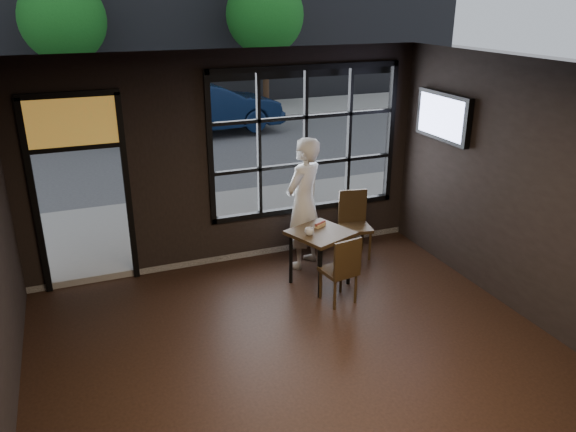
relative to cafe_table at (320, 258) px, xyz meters
name	(u,v)px	position (x,y,z in m)	size (l,w,h in m)	color
floor	(330,397)	(-0.92, -2.29, -0.42)	(6.00, 7.00, 0.02)	black
ceiling	(341,81)	(-0.92, -2.29, 2.80)	(6.00, 7.00, 0.02)	black
window_frame	(305,141)	(0.28, 1.21, 1.39)	(3.06, 0.12, 2.28)	black
stained_transom	(72,122)	(-3.02, 1.21, 1.94)	(1.20, 0.06, 0.70)	orange
street_asphalt	(111,85)	(-0.92, 21.71, -0.43)	(60.00, 41.00, 0.04)	#545456
cafe_table	(320,258)	(0.00, 0.00, 0.00)	(0.75, 0.75, 0.81)	black
chair_near	(339,269)	(0.02, -0.54, 0.07)	(0.42, 0.42, 0.96)	black
chair_window	(356,226)	(0.90, 0.63, 0.12)	(0.45, 0.45, 1.04)	black
man	(304,203)	(0.02, 0.66, 0.59)	(0.73, 0.48, 2.00)	silver
hotdog	(320,225)	(0.07, 0.17, 0.43)	(0.20, 0.08, 0.06)	tan
cup	(309,232)	(-0.19, -0.05, 0.45)	(0.12, 0.12, 0.10)	silver
tv	(443,117)	(2.01, 0.18, 1.83)	(0.13, 1.18, 0.69)	black
navy_car	(206,107)	(0.75, 9.68, 0.43)	(1.55, 4.45, 1.47)	#091732
tree_left	(63,20)	(-2.80, 13.18, 2.78)	(2.65, 2.65, 4.52)	#332114
tree_right	(265,15)	(3.78, 12.98, 2.85)	(2.71, 2.71, 4.63)	#332114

